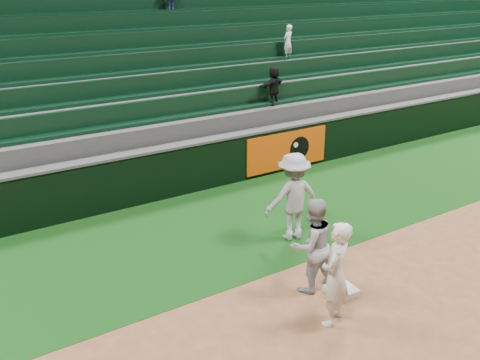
# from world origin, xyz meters

# --- Properties ---
(ground) EXTENTS (70.00, 70.00, 0.00)m
(ground) POSITION_xyz_m (0.00, 0.00, 0.00)
(ground) COLOR brown
(ground) RESTS_ON ground
(foul_grass) EXTENTS (36.00, 4.20, 0.01)m
(foul_grass) POSITION_xyz_m (0.00, 3.00, 0.00)
(foul_grass) COLOR black
(foul_grass) RESTS_ON ground
(first_base) EXTENTS (0.48, 0.48, 0.10)m
(first_base) POSITION_xyz_m (0.10, -0.22, 0.05)
(first_base) COLOR white
(first_base) RESTS_ON ground
(first_baseman) EXTENTS (0.73, 0.64, 1.67)m
(first_baseman) POSITION_xyz_m (-0.57, -0.72, 0.83)
(first_baseman) COLOR white
(first_baseman) RESTS_ON ground
(baserunner) EXTENTS (0.86, 0.71, 1.65)m
(baserunner) POSITION_xyz_m (-0.25, 0.18, 0.82)
(baserunner) COLOR #9C9FA6
(baserunner) RESTS_ON ground
(base_coach) EXTENTS (1.25, 0.85, 1.79)m
(base_coach) POSITION_xyz_m (0.66, 1.82, 0.90)
(base_coach) COLOR #9FA1AC
(base_coach) RESTS_ON foul_grass
(field_wall) EXTENTS (36.00, 0.45, 1.25)m
(field_wall) POSITION_xyz_m (0.03, 5.20, 0.63)
(field_wall) COLOR black
(field_wall) RESTS_ON ground
(stadium_seating) EXTENTS (36.00, 5.95, 4.97)m
(stadium_seating) POSITION_xyz_m (-0.00, 8.97, 1.70)
(stadium_seating) COLOR #353638
(stadium_seating) RESTS_ON ground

